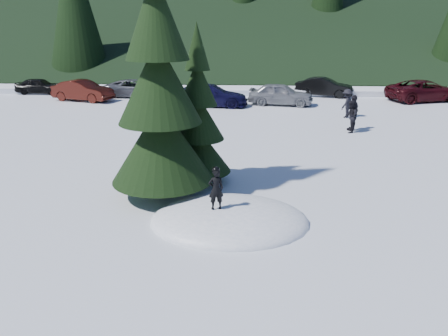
# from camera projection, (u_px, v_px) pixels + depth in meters

# --- Properties ---
(ground) EXTENTS (200.00, 200.00, 0.00)m
(ground) POSITION_uv_depth(u_px,v_px,m) (230.00, 221.00, 12.29)
(ground) COLOR white
(ground) RESTS_ON ground
(snow_mound) EXTENTS (4.48, 3.52, 0.96)m
(snow_mound) POSITION_uv_depth(u_px,v_px,m) (230.00, 221.00, 12.29)
(snow_mound) COLOR white
(snow_mound) RESTS_ON ground
(spruce_tall) EXTENTS (3.20, 3.20, 8.60)m
(spruce_tall) POSITION_uv_depth(u_px,v_px,m) (159.00, 93.00, 13.05)
(spruce_tall) COLOR black
(spruce_tall) RESTS_ON ground
(spruce_short) EXTENTS (2.20, 2.20, 5.37)m
(spruce_short) POSITION_uv_depth(u_px,v_px,m) (198.00, 123.00, 14.71)
(spruce_short) COLOR black
(spruce_short) RESTS_ON ground
(child_skier) EXTENTS (0.48, 0.39, 1.14)m
(child_skier) POSITION_uv_depth(u_px,v_px,m) (216.00, 189.00, 11.76)
(child_skier) COLOR black
(child_skier) RESTS_ON snow_mound
(adult_0) EXTENTS (0.78, 0.91, 1.64)m
(adult_0) POSITION_uv_depth(u_px,v_px,m) (350.00, 117.00, 21.97)
(adult_0) COLOR black
(adult_0) RESTS_ON ground
(adult_1) EXTENTS (0.97, 1.14, 1.83)m
(adult_1) POSITION_uv_depth(u_px,v_px,m) (353.00, 113.00, 22.45)
(adult_1) COLOR black
(adult_1) RESTS_ON ground
(adult_2) EXTENTS (1.13, 1.23, 1.65)m
(adult_2) POSITION_uv_depth(u_px,v_px,m) (347.00, 103.00, 25.51)
(adult_2) COLOR black
(adult_2) RESTS_ON ground
(car_0) EXTENTS (3.67, 1.59, 1.23)m
(car_0) POSITION_uv_depth(u_px,v_px,m) (39.00, 86.00, 34.04)
(car_0) COLOR black
(car_0) RESTS_ON ground
(car_1) EXTENTS (4.68, 2.74, 1.46)m
(car_1) POSITION_uv_depth(u_px,v_px,m) (83.00, 91.00, 30.95)
(car_1) COLOR #370F0A
(car_1) RESTS_ON ground
(car_2) EXTENTS (4.79, 2.50, 1.29)m
(car_2) POSITION_uv_depth(u_px,v_px,m) (135.00, 88.00, 32.64)
(car_2) COLOR #55565D
(car_2) RESTS_ON ground
(car_3) EXTENTS (5.17, 2.44, 1.46)m
(car_3) POSITION_uv_depth(u_px,v_px,m) (210.00, 95.00, 29.01)
(car_3) COLOR black
(car_3) RESTS_ON ground
(car_4) EXTENTS (4.57, 2.49, 1.47)m
(car_4) POSITION_uv_depth(u_px,v_px,m) (281.00, 94.00, 29.40)
(car_4) COLOR gray
(car_4) RESTS_ON ground
(car_5) EXTENTS (4.49, 2.60, 1.40)m
(car_5) POSITION_uv_depth(u_px,v_px,m) (324.00, 87.00, 32.81)
(car_5) COLOR black
(car_5) RESTS_ON ground
(car_6) EXTENTS (5.83, 3.88, 1.49)m
(car_6) POSITION_uv_depth(u_px,v_px,m) (425.00, 91.00, 30.87)
(car_6) COLOR black
(car_6) RESTS_ON ground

